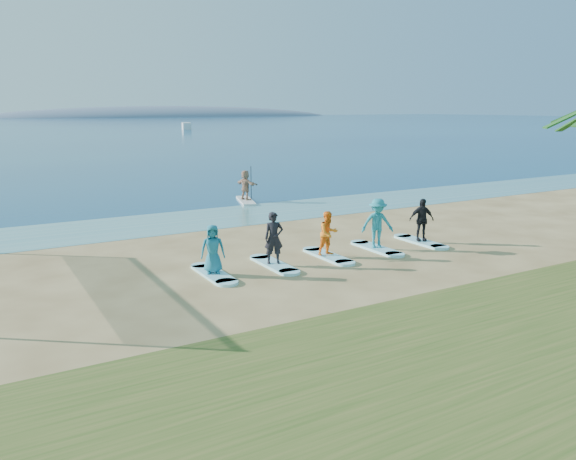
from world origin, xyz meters
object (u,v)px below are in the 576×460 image
boat_offshore_b (187,129)px  student_2 (328,233)px  surfboard_1 (274,264)px  surfboard_2 (328,256)px  paddleboard (246,201)px  student_4 (421,220)px  student_1 (274,238)px  surfboard_3 (377,248)px  student_3 (377,223)px  surfboard_4 (420,242)px  surfboard_0 (213,274)px  student_0 (213,249)px  paddleboarder (245,185)px

boat_offshore_b → student_2: 119.79m
surfboard_1 → surfboard_2: 2.20m
surfboard_2 → student_2: (0.00, -0.00, 0.84)m
paddleboard → student_4: bearing=-65.1°
surfboard_1 → student_1: bearing=-90.0°
surfboard_1 → surfboard_3: bearing=0.0°
student_3 → surfboard_1: bearing=-155.6°
boat_offshore_b → surfboard_2: size_ratio=2.53×
student_4 → student_1: bearing=-157.7°
student_1 → surfboard_4: bearing=17.6°
boat_offshore_b → student_2: bearing=-92.0°
surfboard_0 → student_4: student_4 is taller
boat_offshore_b → surfboard_4: bearing=-90.0°
student_2 → surfboard_0: bearing=177.8°
boat_offshore_b → student_0: bearing=-94.0°
student_1 → surfboard_3: (4.40, 0.00, -0.92)m
student_0 → surfboard_1: (2.20, 0.00, -0.82)m
boat_offshore_b → surfboard_0: size_ratio=2.53×
paddleboarder → surfboard_1: size_ratio=0.76×
paddleboarder → student_3: bearing=159.5°
paddleboard → paddleboarder: bearing=-163.0°
student_0 → surfboard_3: 6.65m
paddleboarder → student_2: (-2.69, -12.34, -0.07)m
surfboard_0 → surfboard_3: bearing=0.0°
surfboard_3 → paddleboard: bearing=87.7°
paddleboard → paddleboarder: paddleboarder is taller
paddleboarder → surfboard_4: 12.49m
student_2 → student_3: size_ratio=0.85×
surfboard_2 → student_3: 2.41m
student_0 → student_3: student_3 is taller
boat_offshore_b → student_4: student_4 is taller
surfboard_0 → student_1: 2.39m
boat_offshore_b → student_2: size_ratio=3.52×
surfboard_1 → student_3: (4.40, -0.00, 0.97)m
student_1 → student_2: (2.20, 0.00, -0.09)m
surfboard_2 → surfboard_4: same height
paddleboard → surfboard_0: (-7.09, -12.34, -0.01)m
paddleboarder → boat_offshore_b: size_ratio=0.30×
paddleboarder → surfboard_1: 13.30m
surfboard_0 → surfboard_1: 2.20m
student_4 → surfboard_3: bearing=-157.7°
surfboard_3 → surfboard_4: same height
student_0 → surfboard_2: bearing=20.1°
student_0 → student_1: student_1 is taller
student_3 → boat_offshore_b: bearing=97.9°
boat_offshore_b → surfboard_0: 121.18m
surfboard_4 → student_3: bearing=-180.0°
student_3 → surfboard_4: size_ratio=0.84×
paddleboard → surfboard_1: 13.27m
surfboard_0 → surfboard_4: bearing=0.0°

